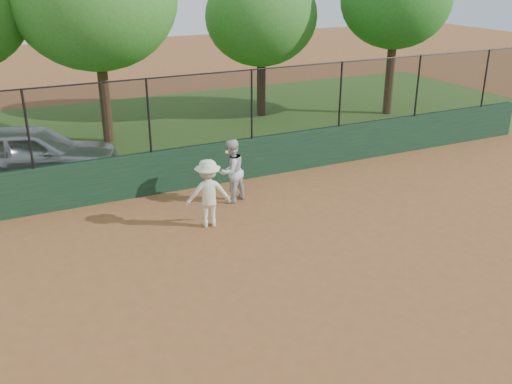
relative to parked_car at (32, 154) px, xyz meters
name	(u,v)px	position (x,y,z in m)	size (l,w,h in m)	color
ground	(268,295)	(3.33, -8.49, -0.83)	(80.00, 80.00, 0.00)	brown
back_wall	(170,170)	(3.33, -2.49, -0.23)	(26.00, 0.20, 1.20)	#193822
grass_strip	(121,136)	(3.33, 3.51, -0.82)	(36.00, 12.00, 0.01)	#2D531A
parked_car	(32,154)	(0.00, 0.00, 0.00)	(1.95, 4.85, 1.65)	silver
player_second	(231,171)	(4.55, -3.91, 0.03)	(0.83, 0.65, 1.71)	silver
player_main	(208,193)	(3.45, -5.07, 0.02)	(1.19, 0.84, 1.98)	beige
fence_assembly	(166,113)	(3.30, -2.49, 1.41)	(26.00, 0.06, 2.00)	black
tree_3	(261,17)	(9.33, 3.99, 3.13)	(4.48, 4.08, 5.91)	#392413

